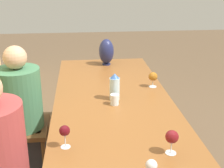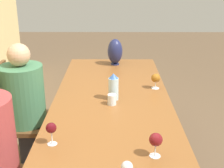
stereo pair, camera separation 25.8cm
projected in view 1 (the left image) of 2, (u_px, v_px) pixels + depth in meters
The scene contains 10 objects.
dining_table at pixel (115, 114), 2.44m from camera, with size 2.65×0.95×0.77m.
water_bottle at pixel (115, 87), 2.50m from camera, with size 0.08×0.08×0.22m.
water_tumbler at pixel (114, 99), 2.43m from camera, with size 0.07×0.07×0.08m.
vase at pixel (106, 52), 3.40m from camera, with size 0.16×0.16×0.29m.
wine_glass_1 at pixel (172, 137), 1.76m from camera, with size 0.08×0.08×0.15m.
wine_glass_2 at pixel (153, 77), 2.78m from camera, with size 0.08×0.08×0.14m.
wine_glass_3 at pixel (65, 131), 1.82m from camera, with size 0.06×0.06×0.14m.
wine_glass_4 at pixel (151, 166), 1.53m from camera, with size 0.06×0.06×0.12m.
chair_far at pixel (13, 121), 2.72m from camera, with size 0.44×0.44×0.99m.
person_far at pixel (23, 109), 2.69m from camera, with size 0.38×0.38×1.19m.
Camera 1 is at (-2.19, 0.25, 1.77)m, focal length 50.00 mm.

